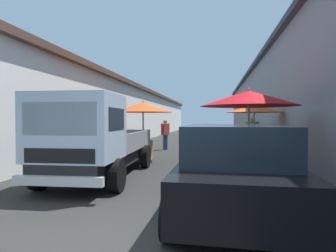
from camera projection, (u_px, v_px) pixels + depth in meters
ground at (193, 146)px, 16.23m from camera, size 90.00×90.00×0.00m
building_left_whitewash at (89, 113)px, 19.64m from camera, size 49.80×7.50×3.88m
building_right_concrete at (319, 100)px, 17.15m from camera, size 49.80×7.50×5.40m
fruit_stall_far_right at (143, 116)px, 10.58m from camera, size 2.23×2.23×2.25m
fruit_stall_near_left at (253, 117)px, 11.76m from camera, size 2.34×2.34×2.23m
fruit_stall_near_right at (249, 105)px, 8.10m from camera, size 2.78×2.78×2.45m
hatchback_car at (235, 168)px, 4.68m from camera, size 3.93×1.96×1.45m
delivery_truck at (90, 140)px, 6.70m from camera, size 5.00×2.15×2.08m
vendor_by_crates at (252, 131)px, 13.50m from camera, size 0.38×0.60×1.65m
vendor_in_shade at (165, 132)px, 14.17m from camera, size 0.56×0.39×1.54m
parked_scooter at (255, 141)px, 14.31m from camera, size 1.69×0.46×1.14m
plastic_stool at (135, 145)px, 13.38m from camera, size 0.30×0.30×0.43m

